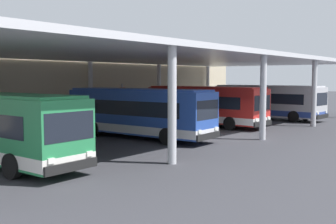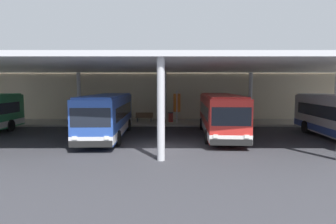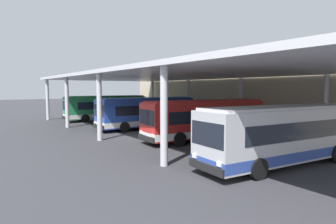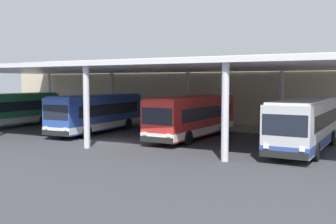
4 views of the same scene
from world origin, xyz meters
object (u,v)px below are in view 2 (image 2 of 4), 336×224
bus_middle_bay (219,114)px  bench_waiting (143,117)px  bus_second_bay (107,115)px  banner_sign (176,105)px  trash_bin (170,117)px

bus_middle_bay → bench_waiting: (-6.43, 7.17, -0.99)m
bus_second_bay → bus_middle_bay: size_ratio=0.99×
bus_middle_bay → banner_sign: (-3.12, 6.29, 0.32)m
bus_second_bay → bench_waiting: (2.10, 7.64, -0.99)m
bus_middle_bay → trash_bin: bearing=118.5°
banner_sign → bus_middle_bay: bearing=-63.6°
bench_waiting → trash_bin: 2.73m
trash_bin → banner_sign: 1.54m
bus_second_bay → bus_middle_bay: 8.54m
bench_waiting → banner_sign: banner_sign is taller
trash_bin → banner_sign: size_ratio=0.31×
bus_middle_bay → bench_waiting: bearing=131.9°
bus_second_bay → trash_bin: (4.81, 7.33, -0.98)m
bus_middle_bay → bench_waiting: bus_middle_bay is taller
bus_middle_bay → trash_bin: (-3.72, 6.86, -0.98)m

